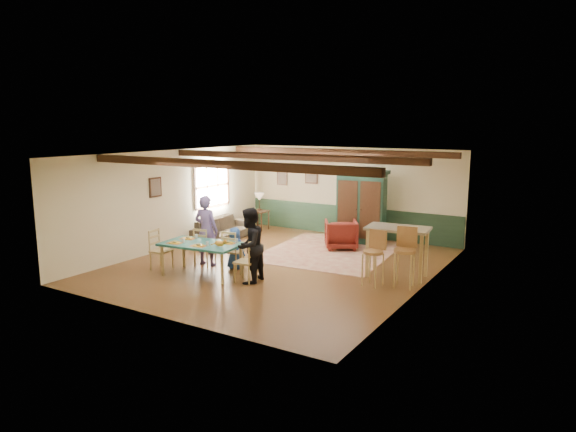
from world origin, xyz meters
The scene contains 35 objects.
floor centered at (0.00, 0.00, 0.00)m, with size 8.00×8.00×0.00m, color #4F2F16.
wall_back centered at (0.00, 4.00, 1.35)m, with size 7.00×0.02×2.70m, color beige.
wall_left centered at (-3.50, 0.00, 1.35)m, with size 0.02×8.00×2.70m, color beige.
wall_right centered at (3.50, 0.00, 1.35)m, with size 0.02×8.00×2.70m, color beige.
ceiling centered at (0.00, 0.00, 2.70)m, with size 7.00×8.00×0.02m, color white.
wainscot_back centered at (0.00, 3.98, 0.45)m, with size 6.95×0.03×0.90m, color #1F3825.
ceiling_beam_front centered at (0.00, -2.30, 2.61)m, with size 6.95×0.16×0.16m, color black.
ceiling_beam_mid centered at (0.00, 0.40, 2.61)m, with size 6.95×0.16×0.16m, color black.
ceiling_beam_back centered at (0.00, 3.00, 2.61)m, with size 6.95×0.16×0.16m, color black.
window_left centered at (-3.47, 1.70, 1.55)m, with size 0.06×1.60×1.30m, color white, non-canonical shape.
picture_left_wall centered at (-3.47, -0.60, 1.75)m, with size 0.04×0.42×0.52m, color gray, non-canonical shape.
picture_back_a centered at (-1.30, 3.97, 1.80)m, with size 0.45×0.04×0.55m, color gray, non-canonical shape.
picture_back_b centered at (-2.40, 3.97, 1.65)m, with size 0.38×0.04×0.48m, color gray, non-canonical shape.
dining_table centered at (-1.04, -1.64, 0.37)m, with size 1.79×0.99×0.74m, color #1E5F58, non-canonical shape.
dining_chair_far_left centered at (-1.52, -0.97, 0.47)m, with size 0.42×0.44×0.94m, color tan, non-canonical shape.
dining_chair_far_right centered at (-0.73, -0.89, 0.47)m, with size 0.42×0.44×0.94m, color tan, non-canonical shape.
dining_chair_end_left centered at (-2.18, -1.76, 0.47)m, with size 0.42×0.44×0.94m, color tan, non-canonical shape.
dining_chair_end_right centered at (0.09, -1.52, 0.47)m, with size 0.42×0.44×0.94m, color tan, non-canonical shape.
person_man centered at (-1.52, -0.89, 0.86)m, with size 0.62×0.41×1.71m, color slate.
person_woman centered at (0.19, -1.51, 0.82)m, with size 0.80×0.62×1.64m, color black.
person_child centered at (-0.73, -0.81, 0.50)m, with size 0.49×0.32×1.00m, color #264D9B.
cat centered at (-0.49, -1.68, 0.83)m, with size 0.36×0.14×0.18m, color orange, non-canonical shape.
place_setting_near_left centered at (-1.56, -1.94, 0.80)m, with size 0.40×0.30×0.11m, color gold, non-canonical shape.
place_setting_near_center centered at (-0.92, -1.87, 0.80)m, with size 0.40×0.30×0.11m, color gold, non-canonical shape.
place_setting_far_left centered at (-1.61, -1.45, 0.80)m, with size 0.40×0.30×0.11m, color gold, non-canonical shape.
place_setting_far_right centered at (-0.53, -1.33, 0.80)m, with size 0.40×0.30×0.11m, color gold, non-canonical shape.
area_rug centered at (0.45, 1.83, 0.01)m, with size 3.18×3.78×0.01m, color beige.
armoire centered at (0.74, 3.23, 1.05)m, with size 1.49×0.60×2.10m, color #153629.
armchair centered at (0.56, 2.30, 0.40)m, with size 0.85×0.88×0.80m, color #4A100E.
sofa centered at (-2.92, 1.49, 0.32)m, with size 2.20×0.86×0.64m, color #352D21.
end_table centered at (-2.81, 3.25, 0.31)m, with size 0.51×0.51×0.63m, color black, non-canonical shape.
table_lamp centered at (-2.81, 3.25, 0.91)m, with size 0.32×0.32×0.57m, color beige, non-canonical shape.
counter_table centered at (2.76, 0.57, 0.57)m, with size 1.36×0.80×1.14m, color tan, non-canonical shape.
bar_stool_left centered at (2.56, -0.35, 0.59)m, with size 0.42×0.46×1.19m, color #A1713E, non-canonical shape.
bar_stool_right centered at (3.16, -0.10, 0.64)m, with size 0.45×0.50×1.27m, color #A1713E, non-canonical shape.
Camera 1 is at (6.47, -10.22, 3.40)m, focal length 32.00 mm.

